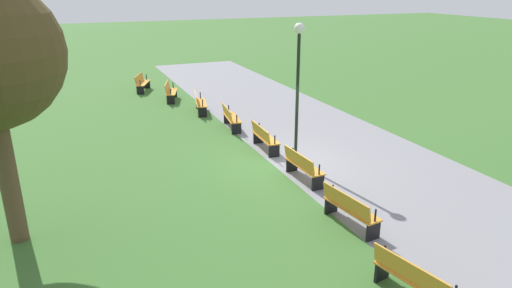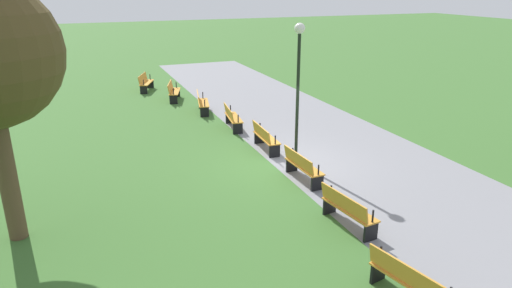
{
  "view_description": "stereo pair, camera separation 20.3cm",
  "coord_description": "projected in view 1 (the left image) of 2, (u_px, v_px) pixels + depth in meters",
  "views": [
    {
      "loc": [
        12.19,
        -6.04,
        5.46
      ],
      "look_at": [
        0.0,
        -0.98,
        0.8
      ],
      "focal_mm": 32.08,
      "sensor_mm": 36.0,
      "label": 1
    },
    {
      "loc": [
        12.27,
        -5.85,
        5.46
      ],
      "look_at": [
        0.0,
        -0.98,
        0.8
      ],
      "focal_mm": 32.08,
      "sensor_mm": 36.0,
      "label": 2
    }
  ],
  "objects": [
    {
      "name": "bench_1",
      "position": [
        170.0,
        91.0,
        22.3
      ],
      "size": [
        1.67,
        0.93,
        0.89
      ],
      "rotation": [
        0.0,
        0.0,
        -0.3
      ],
      "color": "orange",
      "rests_on": "ground"
    },
    {
      "name": "bench_2",
      "position": [
        200.0,
        103.0,
        20.21
      ],
      "size": [
        1.67,
        0.8,
        0.89
      ],
      "rotation": [
        0.0,
        0.0,
        -0.22
      ],
      "color": "orange",
      "rests_on": "ground"
    },
    {
      "name": "bench_0",
      "position": [
        142.0,
        83.0,
        24.25
      ],
      "size": [
        1.66,
        1.04,
        0.89
      ],
      "rotation": [
        0.0,
        0.0,
        -0.39
      ],
      "color": "orange",
      "rests_on": "ground"
    },
    {
      "name": "bench_6",
      "position": [
        350.0,
        209.0,
        10.71
      ],
      "size": [
        1.65,
        0.67,
        0.89
      ],
      "rotation": [
        0.0,
        0.0,
        0.13
      ],
      "color": "orange",
      "rests_on": "ground"
    },
    {
      "name": "bench_7",
      "position": [
        413.0,
        280.0,
        8.14
      ],
      "size": [
        1.67,
        0.8,
        0.89
      ],
      "rotation": [
        0.0,
        0.0,
        0.22
      ],
      "color": "orange",
      "rests_on": "ground"
    },
    {
      "name": "path_paving",
      "position": [
        348.0,
        153.0,
        15.49
      ],
      "size": [
        39.86,
        5.57,
        0.01
      ],
      "primitive_type": "cube",
      "color": "gray",
      "rests_on": "ground"
    },
    {
      "name": "bench_5",
      "position": [
        303.0,
        166.0,
        13.22
      ],
      "size": [
        1.62,
        0.54,
        0.89
      ],
      "rotation": [
        0.0,
        0.0,
        0.04
      ],
      "color": "orange",
      "rests_on": "ground"
    },
    {
      "name": "ground_plane",
      "position": [
        284.0,
        164.0,
        14.62
      ],
      "size": [
        120.0,
        120.0,
        0.0
      ],
      "primitive_type": "plane",
      "color": "#3D6B2D"
    },
    {
      "name": "bench_3",
      "position": [
        230.0,
        117.0,
        17.98
      ],
      "size": [
        1.65,
        0.67,
        0.89
      ],
      "rotation": [
        0.0,
        0.0,
        -0.13
      ],
      "color": "orange",
      "rests_on": "ground"
    },
    {
      "name": "lamp_post",
      "position": [
        298.0,
        69.0,
        13.77
      ],
      "size": [
        0.32,
        0.32,
        4.37
      ],
      "color": "black",
      "rests_on": "ground"
    },
    {
      "name": "bench_4",
      "position": [
        264.0,
        137.0,
        15.65
      ],
      "size": [
        1.62,
        0.54,
        0.89
      ],
      "rotation": [
        0.0,
        0.0,
        -0.04
      ],
      "color": "orange",
      "rests_on": "ground"
    }
  ]
}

